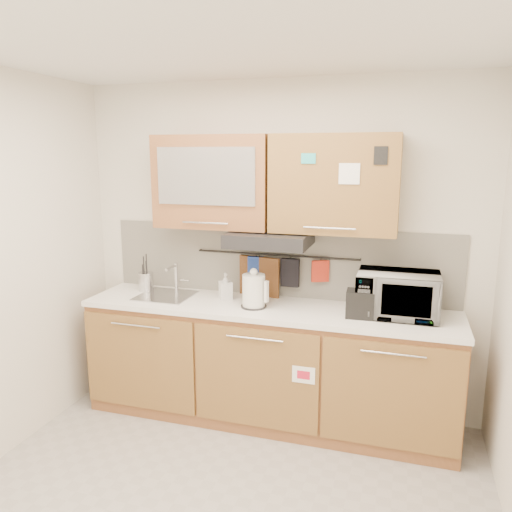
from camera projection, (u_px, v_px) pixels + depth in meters
The scene contains 18 objects.
ceiling at pixel (199, 30), 2.29m from camera, with size 3.20×3.20×0.00m, color white.
wall_back at pixel (278, 249), 3.96m from camera, with size 3.20×3.20×0.00m, color silver.
base_cabinet at pixel (267, 370), 3.85m from camera, with size 2.80×0.64×0.88m.
countertop at pixel (267, 308), 3.75m from camera, with size 2.82×0.62×0.04m, color white.
backsplash at pixel (277, 261), 3.97m from camera, with size 2.80×0.02×0.56m, color silver.
upper_cabinets at pixel (272, 183), 3.69m from camera, with size 1.82×0.37×0.70m.
range_hood at pixel (270, 239), 3.70m from camera, with size 0.60×0.46×0.10m, color black.
sink at pixel (166, 295), 4.00m from camera, with size 0.42×0.40×0.26m.
utensil_rail at pixel (276, 255), 3.92m from camera, with size 0.02×0.02×1.30m, color black.
utensil_crock at pixel (146, 281), 4.15m from camera, with size 0.13×0.13×0.31m.
kettle at pixel (254, 292), 3.69m from camera, with size 0.22×0.21×0.30m.
toaster at pixel (365, 304), 3.47m from camera, with size 0.26×0.16×0.19m.
microwave at pixel (398, 294), 3.50m from camera, with size 0.56×0.38×0.31m, color #999999.
soap_bottle at pixel (226, 286), 3.90m from camera, with size 0.09×0.10×0.21m, color #999999.
cutting_board at pixel (259, 283), 3.99m from camera, with size 0.34×0.03×0.42m, color brown.
oven_mitt at pixel (256, 269), 3.98m from camera, with size 0.13×0.03×0.21m, color #213D99.
dark_pouch at pixel (290, 273), 3.90m from camera, with size 0.14×0.04×0.22m, color black.
pot_holder at pixel (320, 271), 3.83m from camera, with size 0.14×0.02×0.17m, color red.
Camera 1 is at (0.96, -2.27, 2.04)m, focal length 35.00 mm.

